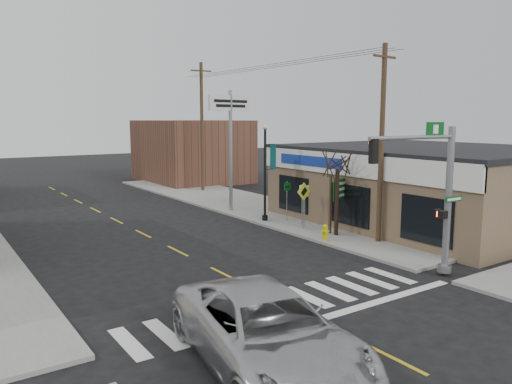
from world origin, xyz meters
TOP-DOWN VIEW (x-y plane):
  - ground at (0.00, 0.00)m, footprint 140.00×140.00m
  - sidewalk_right at (9.00, 13.00)m, footprint 6.00×38.00m
  - center_line at (0.00, 8.00)m, footprint 0.12×56.00m
  - crosswalk at (0.00, 0.40)m, footprint 11.00×2.20m
  - thrift_store at (14.50, 6.00)m, footprint 12.00×14.00m
  - bldg_distant_right at (12.00, 30.00)m, footprint 8.00×10.00m
  - suv at (-2.81, -2.64)m, footprint 4.00×6.87m
  - traffic_signal_pole at (6.01, -0.73)m, footprint 4.35×0.37m
  - guide_sign at (8.20, 6.36)m, footprint 1.66×0.14m
  - fire_hydrant at (6.30, 5.40)m, footprint 0.24×0.24m
  - ped_crossing_sign at (7.07, 7.89)m, footprint 0.94×0.07m
  - lamp_post at (6.74, 10.77)m, footprint 0.69×0.54m
  - dance_center_sign at (6.80, 14.59)m, footprint 3.45×0.22m
  - bare_tree at (7.50, 5.92)m, footprint 2.43×2.43m
  - shrub_front at (10.74, 2.87)m, footprint 1.38×1.38m
  - shrub_back at (10.92, 6.48)m, footprint 1.02×1.02m
  - utility_pole_near at (8.26, 3.91)m, footprint 1.55×0.23m
  - utility_pole_far at (9.50, 23.25)m, footprint 1.72×0.26m

SIDE VIEW (x-z plane):
  - ground at x=0.00m, z-range 0.00..0.00m
  - center_line at x=0.00m, z-range 0.00..0.01m
  - crosswalk at x=0.00m, z-range 0.00..0.01m
  - sidewalk_right at x=9.00m, z-range 0.00..0.13m
  - shrub_back at x=10.92m, z-range 0.13..0.89m
  - fire_hydrant at x=6.30m, z-range 0.16..0.93m
  - shrub_front at x=10.74m, z-range 0.13..1.17m
  - suv at x=-2.81m, z-range 0.00..1.80m
  - ped_crossing_sign at x=7.07m, z-range 0.60..3.01m
  - guide_sign at x=8.20m, z-range 0.55..3.45m
  - thrift_store at x=14.50m, z-range 0.00..4.00m
  - bldg_distant_right at x=12.00m, z-range 0.00..5.60m
  - lamp_post at x=6.74m, z-range 0.56..5.86m
  - traffic_signal_pole at x=6.01m, z-range 0.67..6.18m
  - bare_tree at x=7.50m, z-range 1.52..6.38m
  - utility_pole_near at x=8.26m, z-range 0.24..9.16m
  - utility_pole_far at x=9.50m, z-range 0.26..10.17m
  - dance_center_sign at x=6.80m, z-range 1.93..9.26m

